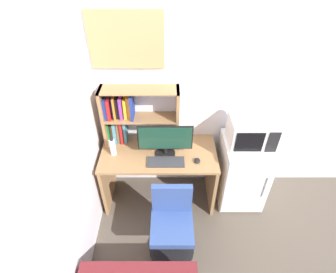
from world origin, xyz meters
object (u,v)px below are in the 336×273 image
at_px(microwave, 252,132).
at_px(desk_fan, 262,109).
at_px(water_bottle, 113,147).
at_px(mini_fridge, 242,171).
at_px(desk_chair, 172,227).
at_px(monitor, 165,140).
at_px(keyboard, 166,162).
at_px(hutch_bookshelf, 129,115).
at_px(computer_mouse, 197,161).
at_px(wall_corkboard, 126,40).

xyz_separation_m(microwave, desk_fan, (0.04, -0.01, 0.29)).
bearing_deg(desk_fan, water_bottle, -178.56).
xyz_separation_m(mini_fridge, desk_chair, (-0.84, -0.70, -0.07)).
xyz_separation_m(monitor, mini_fridge, (0.91, 0.04, -0.52)).
bearing_deg(mini_fridge, microwave, 89.75).
relative_size(keyboard, desk_fan, 1.63).
distance_m(hutch_bookshelf, desk_fan, 1.38).
relative_size(computer_mouse, wall_corkboard, 0.11).
distance_m(hutch_bookshelf, desk_chair, 1.26).
xyz_separation_m(hutch_bookshelf, computer_mouse, (0.74, -0.36, -0.34)).
xyz_separation_m(keyboard, computer_mouse, (0.33, 0.01, 0.01)).
height_order(computer_mouse, desk_fan, desk_fan).
distance_m(hutch_bookshelf, microwave, 1.33).
relative_size(hutch_bookshelf, mini_fridge, 0.95).
xyz_separation_m(keyboard, desk_chair, (0.06, -0.52, -0.40)).
bearing_deg(microwave, keyboard, -168.62).
bearing_deg(desk_fan, mini_fridge, 176.73).
xyz_separation_m(water_bottle, microwave, (1.48, 0.04, 0.17)).
xyz_separation_m(computer_mouse, desk_chair, (-0.27, -0.53, -0.41)).
distance_m(computer_mouse, mini_fridge, 0.68).
height_order(keyboard, computer_mouse, computer_mouse).
relative_size(monitor, desk_fan, 2.42).
bearing_deg(water_bottle, monitor, 0.01).
distance_m(hutch_bookshelf, mini_fridge, 1.49).
relative_size(computer_mouse, microwave, 0.17).
bearing_deg(computer_mouse, wall_corkboard, 146.97).
xyz_separation_m(keyboard, microwave, (0.90, 0.18, 0.26)).
xyz_separation_m(desk_fan, desk_chair, (-0.88, -0.70, -0.95)).
bearing_deg(computer_mouse, monitor, 159.81).
bearing_deg(microwave, desk_fan, -7.88).
xyz_separation_m(monitor, keyboard, (0.01, -0.14, -0.19)).
relative_size(monitor, computer_mouse, 7.10).
bearing_deg(microwave, hutch_bookshelf, 171.52).
distance_m(monitor, water_bottle, 0.58).
distance_m(monitor, desk_fan, 1.02).
height_order(mini_fridge, wall_corkboard, wall_corkboard).
distance_m(microwave, desk_chair, 1.28).
bearing_deg(desk_chair, mini_fridge, 39.65).
bearing_deg(water_bottle, mini_fridge, 1.56).
xyz_separation_m(monitor, desk_fan, (0.95, 0.04, 0.36)).
height_order(keyboard, desk_chair, desk_chair).
bearing_deg(monitor, wall_corkboard, 137.55).
relative_size(water_bottle, microwave, 0.46).
bearing_deg(water_bottle, desk_chair, -45.97).
bearing_deg(keyboard, monitor, 93.01).
relative_size(hutch_bookshelf, desk_fan, 3.45).
height_order(microwave, desk_chair, microwave).
bearing_deg(wall_corkboard, microwave, -12.79).
relative_size(water_bottle, desk_fan, 0.91).
height_order(keyboard, wall_corkboard, wall_corkboard).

